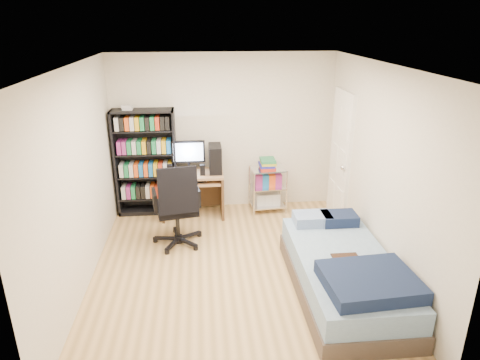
{
  "coord_description": "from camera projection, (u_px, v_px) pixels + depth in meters",
  "views": [
    {
      "loc": [
        -0.36,
        -4.63,
        2.97
      ],
      "look_at": [
        0.11,
        0.4,
        1.05
      ],
      "focal_mm": 32.0,
      "sensor_mm": 36.0,
      "label": 1
    }
  ],
  "objects": [
    {
      "name": "bed",
      "position": [
        344.0,
        273.0,
        4.83
      ],
      "size": [
        1.06,
        2.12,
        0.6
      ],
      "color": "#50443B",
      "rests_on": "room"
    },
    {
      "name": "wire_cart",
      "position": [
        268.0,
        177.0,
        6.85
      ],
      "size": [
        0.59,
        0.45,
        0.9
      ],
      "rotation": [
        0.0,
        0.0,
        0.09
      ],
      "color": "silver",
      "rests_on": "room"
    },
    {
      "name": "office_chair",
      "position": [
        178.0,
        220.0,
        5.86
      ],
      "size": [
        0.83,
        0.83,
        1.19
      ],
      "rotation": [
        0.0,
        0.0,
        0.18
      ],
      "color": "black",
      "rests_on": "room"
    },
    {
      "name": "door",
      "position": [
        340.0,
        157.0,
        6.45
      ],
      "size": [
        0.12,
        0.8,
        2.0
      ],
      "color": "white",
      "rests_on": "room"
    },
    {
      "name": "room",
      "position": [
        233.0,
        176.0,
        4.95
      ],
      "size": [
        3.58,
        4.08,
        2.58
      ],
      "color": "tan",
      "rests_on": "ground"
    },
    {
      "name": "computer_desk",
      "position": [
        198.0,
        176.0,
        6.7
      ],
      "size": [
        0.96,
        0.56,
        1.21
      ],
      "color": "#A27953",
      "rests_on": "room"
    },
    {
      "name": "media_shelf",
      "position": [
        146.0,
        161.0,
        6.69
      ],
      "size": [
        0.95,
        0.32,
        1.75
      ],
      "color": "black",
      "rests_on": "room"
    }
  ]
}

